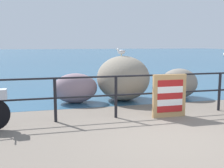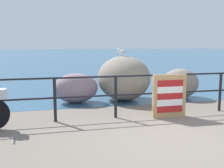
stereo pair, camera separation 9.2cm
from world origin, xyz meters
name	(u,v)px [view 1 (the left image)]	position (x,y,z in m)	size (l,w,h in m)	color
ground_plane	(69,64)	(0.00, 20.00, -0.05)	(120.00, 120.00, 0.10)	#6B6056
sea_surface	(54,53)	(0.00, 47.96, 0.00)	(120.00, 90.00, 0.01)	#2D5675
promenade_railing	(144,90)	(0.00, 1.80, 0.64)	(10.02, 0.07, 1.02)	black
folded_deckchair_stack	(169,96)	(0.56, 1.54, 0.52)	(0.84, 0.10, 1.04)	tan
breakwater_boulder_main	(123,78)	(0.07, 3.77, 0.69)	(1.64, 1.79, 1.39)	gray
breakwater_boulder_left	(75,88)	(-1.44, 3.73, 0.44)	(1.32, 0.90, 0.89)	gray
breakwater_boulder_right	(179,83)	(1.96, 3.67, 0.48)	(1.24, 1.01, 0.96)	gray
seagull	(121,51)	(0.01, 3.79, 1.53)	(0.29, 0.28, 0.23)	gold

